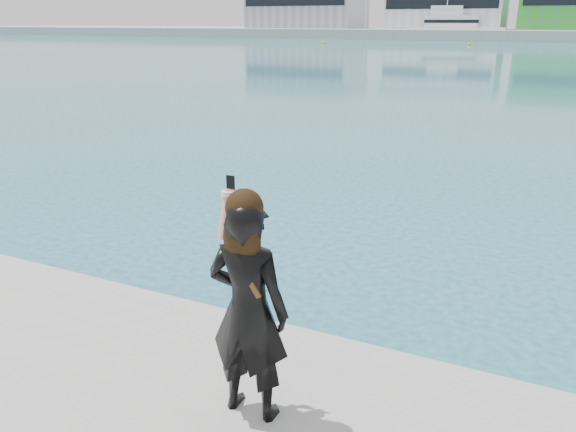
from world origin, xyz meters
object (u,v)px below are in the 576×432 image
at_px(motor_yacht, 453,27).
at_px(buoy_far, 323,44).
at_px(buoy_extra, 469,45).
at_px(woman, 248,304).

distance_m(motor_yacht, buoy_far, 32.68).
xyz_separation_m(buoy_far, buoy_extra, (23.48, 4.17, 0.00)).
height_order(motor_yacht, buoy_extra, motor_yacht).
xyz_separation_m(motor_yacht, buoy_far, (-16.56, -28.07, -2.40)).
bearing_deg(buoy_far, woman, -68.32).
distance_m(motor_yacht, woman, 119.24).
height_order(buoy_extra, woman, woman).
distance_m(motor_yacht, buoy_extra, 24.99).
bearing_deg(buoy_extra, motor_yacht, 106.15).
bearing_deg(motor_yacht, buoy_far, -130.66).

